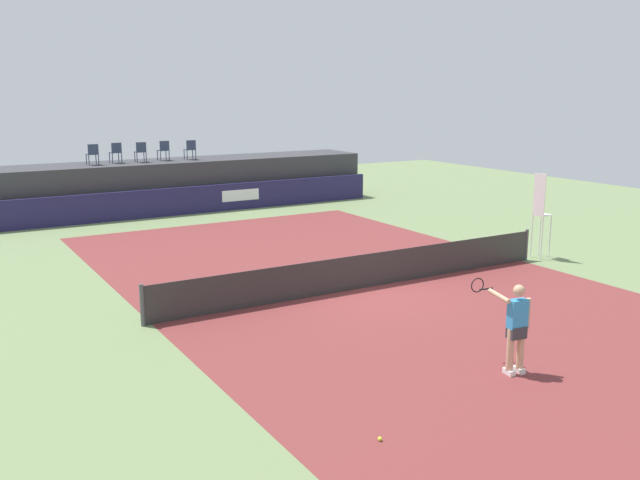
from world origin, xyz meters
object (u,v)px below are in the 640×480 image
at_px(spectator_chair_far_left, 93,153).
at_px(spectator_chair_right, 164,150).
at_px(spectator_chair_center, 141,151).
at_px(net_post_near, 142,305).
at_px(umpire_chair, 540,210).
at_px(spectator_chair_left, 116,152).
at_px(spectator_chair_far_right, 190,149).
at_px(net_post_far, 526,245).
at_px(tennis_ball, 380,439).
at_px(tennis_player, 516,325).

height_order(spectator_chair_far_left, spectator_chair_right, same).
distance_m(spectator_chair_center, net_post_near, 15.93).
bearing_deg(umpire_chair, spectator_chair_right, 115.28).
bearing_deg(umpire_chair, spectator_chair_left, 121.50).
xyz_separation_m(spectator_chair_far_right, umpire_chair, (6.07, -15.13, -1.11)).
relative_size(net_post_far, tennis_ball, 14.71).
distance_m(spectator_chair_far_left, spectator_chair_center, 2.08).
bearing_deg(net_post_far, spectator_chair_left, 120.05).
relative_size(spectator_chair_center, net_post_far, 0.89).
bearing_deg(spectator_chair_far_left, spectator_chair_right, 5.70).
bearing_deg(tennis_ball, tennis_player, 13.05).
xyz_separation_m(umpire_chair, net_post_near, (-12.93, 0.01, -1.09)).
height_order(net_post_far, tennis_ball, net_post_far).
xyz_separation_m(spectator_chair_center, spectator_chair_far_right, (2.29, 0.03, 0.00)).
bearing_deg(spectator_chair_far_right, spectator_chair_right, 169.58).
relative_size(spectator_chair_far_right, tennis_ball, 13.06).
bearing_deg(umpire_chair, net_post_near, 179.97).
xyz_separation_m(spectator_chair_right, spectator_chair_far_right, (1.18, -0.22, 0.00)).
relative_size(spectator_chair_far_left, umpire_chair, 0.32).
distance_m(tennis_player, tennis_ball, 3.96).
distance_m(spectator_chair_far_right, tennis_ball, 23.09).
relative_size(net_post_near, tennis_player, 0.56).
xyz_separation_m(net_post_near, net_post_far, (12.40, 0.00, 0.00)).
xyz_separation_m(spectator_chair_far_right, tennis_player, (-1.53, -21.45, -1.73)).
bearing_deg(spectator_chair_left, spectator_chair_far_right, -3.29).
bearing_deg(spectator_chair_left, spectator_chair_far_left, -164.39).
distance_m(spectator_chair_far_left, umpire_chair, 18.33).
bearing_deg(spectator_chair_far_left, net_post_far, -56.58).
distance_m(spectator_chair_center, umpire_chair, 17.30).
xyz_separation_m(spectator_chair_center, net_post_far, (7.84, -15.10, -2.19)).
bearing_deg(tennis_player, tennis_ball, -166.95).
relative_size(spectator_chair_far_left, tennis_ball, 13.06).
distance_m(spectator_chair_far_left, net_post_near, 15.38).
xyz_separation_m(spectator_chair_far_left, spectator_chair_center, (2.08, 0.08, 0.00)).
distance_m(spectator_chair_far_left, tennis_player, 21.60).
bearing_deg(spectator_chair_far_left, net_post_near, -99.40).
height_order(net_post_near, net_post_far, same).
relative_size(spectator_chair_far_right, net_post_near, 0.89).
xyz_separation_m(spectator_chair_left, spectator_chair_far_right, (3.32, -0.19, 0.00)).
relative_size(spectator_chair_far_right, umpire_chair, 0.32).
height_order(spectator_chair_left, spectator_chair_far_right, same).
bearing_deg(tennis_player, spectator_chair_far_right, 85.93).
height_order(spectator_chair_right, tennis_player, spectator_chair_right).
distance_m(spectator_chair_far_right, net_post_far, 16.26).
bearing_deg(net_post_near, spectator_chair_far_right, 65.62).
distance_m(spectator_chair_center, tennis_player, 21.50).
bearing_deg(tennis_player, spectator_chair_right, 89.07).
height_order(spectator_chair_right, spectator_chair_far_right, same).
relative_size(spectator_chair_far_right, net_post_far, 0.89).
xyz_separation_m(spectator_chair_left, spectator_chair_right, (2.14, 0.03, 0.00)).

